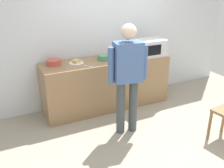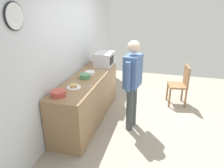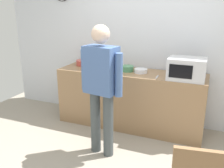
% 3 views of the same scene
% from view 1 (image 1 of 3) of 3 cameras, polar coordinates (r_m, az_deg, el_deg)
% --- Properties ---
extents(ground_plane, '(6.00, 6.00, 0.00)m').
position_cam_1_polar(ground_plane, '(4.09, 9.20, -11.20)').
color(ground_plane, '#9E9384').
extents(back_wall, '(5.40, 0.13, 2.60)m').
position_cam_1_polar(back_wall, '(4.88, -0.72, 11.34)').
color(back_wall, silver).
rests_on(back_wall, ground_plane).
extents(kitchen_counter, '(2.30, 0.62, 0.91)m').
position_cam_1_polar(kitchen_counter, '(4.71, -1.20, 0.10)').
color(kitchen_counter, '#93704C').
rests_on(kitchen_counter, ground_plane).
extents(microwave, '(0.50, 0.39, 0.30)m').
position_cam_1_polar(microwave, '(4.82, 8.55, 7.99)').
color(microwave, silver).
rests_on(microwave, kitchen_counter).
extents(sandwich_plate, '(0.24, 0.24, 0.07)m').
position_cam_1_polar(sandwich_plate, '(4.38, -7.90, 4.77)').
color(sandwich_plate, white).
rests_on(sandwich_plate, kitchen_counter).
extents(salad_bowl, '(0.24, 0.24, 0.09)m').
position_cam_1_polar(salad_bowl, '(4.38, -12.75, 4.73)').
color(salad_bowl, '#C64C42').
rests_on(salad_bowl, kitchen_counter).
extents(cereal_bowl, '(0.20, 0.20, 0.06)m').
position_cam_1_polar(cereal_bowl, '(4.61, 0.68, 6.03)').
color(cereal_bowl, white).
rests_on(cereal_bowl, kitchen_counter).
extents(mixing_bowl, '(0.20, 0.20, 0.09)m').
position_cam_1_polar(mixing_bowl, '(4.53, -1.98, 5.87)').
color(mixing_bowl, '#4C8E60').
rests_on(mixing_bowl, kitchen_counter).
extents(fork_utensil, '(0.03, 0.17, 0.01)m').
position_cam_1_polar(fork_utensil, '(4.62, 4.73, 5.62)').
color(fork_utensil, silver).
rests_on(fork_utensil, kitchen_counter).
extents(spoon_utensil, '(0.11, 0.15, 0.01)m').
position_cam_1_polar(spoon_utensil, '(4.22, -5.50, 3.96)').
color(spoon_utensil, silver).
rests_on(spoon_utensil, kitchen_counter).
extents(person_standing, '(0.58, 0.30, 1.68)m').
position_cam_1_polar(person_standing, '(3.73, 3.49, 2.59)').
color(person_standing, '#40484B').
rests_on(person_standing, ground_plane).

